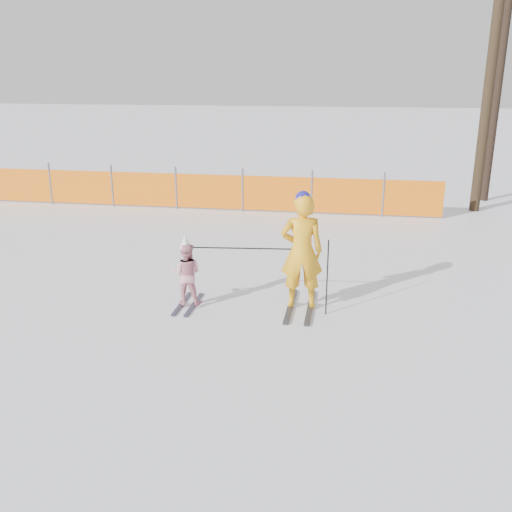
{
  "coord_description": "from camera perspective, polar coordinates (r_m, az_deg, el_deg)",
  "views": [
    {
      "loc": [
        1.48,
        -8.32,
        3.91
      ],
      "look_at": [
        0.0,
        0.5,
        1.0
      ],
      "focal_mm": 40.0,
      "sensor_mm": 36.0,
      "label": 1
    }
  ],
  "objects": [
    {
      "name": "adult",
      "position": [
        9.6,
        4.59,
        0.5
      ],
      "size": [
        0.77,
        1.51,
        2.06
      ],
      "color": "black",
      "rests_on": "ground"
    },
    {
      "name": "child",
      "position": [
        9.89,
        -6.97,
        -1.75
      ],
      "size": [
        0.55,
        1.05,
        1.29
      ],
      "color": "black",
      "rests_on": "ground"
    },
    {
      "name": "ground",
      "position": [
        9.31,
        -0.51,
        -6.81
      ],
      "size": [
        120.0,
        120.0,
        0.0
      ],
      "primitive_type": "plane",
      "color": "white",
      "rests_on": "ground"
    },
    {
      "name": "tree_trunks",
      "position": [
        18.15,
        22.51,
        15.05
      ],
      "size": [
        0.84,
        1.76,
        7.15
      ],
      "color": "#2F2215",
      "rests_on": "ground"
    },
    {
      "name": "ski_poles",
      "position": [
        9.54,
        2.32,
        -0.49
      ],
      "size": [
        2.3,
        0.21,
        1.31
      ],
      "color": "black",
      "rests_on": "ground"
    },
    {
      "name": "safety_fence",
      "position": [
        17.2,
        -8.78,
        6.56
      ],
      "size": [
        15.67,
        0.06,
        1.25
      ],
      "color": "#595960",
      "rests_on": "ground"
    }
  ]
}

